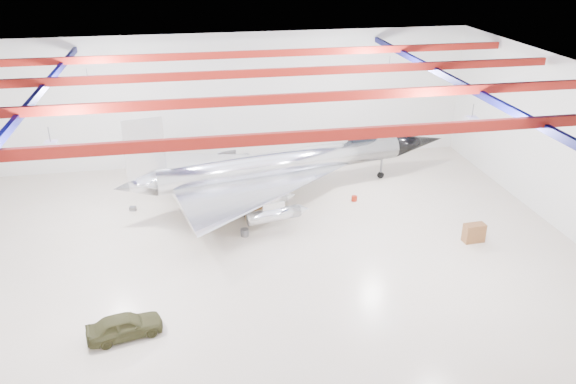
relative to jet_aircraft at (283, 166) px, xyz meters
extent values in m
plane|color=beige|center=(-2.74, -7.27, -2.38)|extent=(40.00, 40.00, 0.00)
plane|color=silver|center=(-2.74, 7.73, 3.12)|extent=(40.00, 0.00, 40.00)
plane|color=silver|center=(17.26, -7.27, 3.12)|extent=(0.00, 30.00, 30.00)
plane|color=#0A0F38|center=(-2.74, -7.27, 8.62)|extent=(40.00, 40.00, 0.00)
cube|color=maroon|center=(-2.74, -16.27, 8.02)|extent=(39.50, 0.25, 0.50)
cube|color=maroon|center=(-2.74, -10.27, 8.02)|extent=(39.50, 0.25, 0.50)
cube|color=maroon|center=(-2.74, -4.27, 8.02)|extent=(39.50, 0.25, 0.50)
cube|color=maroon|center=(-2.74, 1.73, 8.02)|extent=(39.50, 0.25, 0.50)
cube|color=#0B0C43|center=(-14.74, -7.27, 7.72)|extent=(0.25, 29.50, 0.40)
cube|color=#0B0C43|center=(9.26, -7.27, 7.72)|extent=(0.25, 29.50, 0.40)
cube|color=silver|center=(-12.74, -13.27, 7.32)|extent=(0.55, 0.55, 0.25)
cube|color=silver|center=(7.26, -13.27, 7.32)|extent=(0.55, 0.55, 0.25)
cube|color=silver|center=(-12.74, -1.27, 7.32)|extent=(0.55, 0.55, 0.25)
cube|color=silver|center=(7.26, -1.27, 7.32)|extent=(0.55, 0.55, 0.25)
cylinder|color=silver|center=(0.05, 0.01, 0.28)|extent=(18.93, 5.85, 1.90)
cone|color=black|center=(11.63, 2.51, 0.28)|extent=(5.03, 2.85, 1.90)
cone|color=silver|center=(-10.60, -2.29, 0.28)|extent=(3.18, 2.45, 1.90)
cube|color=silver|center=(-9.68, -2.09, 2.74)|extent=(2.62, 0.67, 4.26)
cube|color=black|center=(6.54, 1.41, 1.27)|extent=(2.20, 1.18, 0.47)
cylinder|color=silver|center=(-1.63, -5.68, -1.05)|extent=(3.70, 1.59, 0.85)
cylinder|color=silver|center=(-2.13, -3.37, -1.05)|extent=(3.70, 1.59, 0.85)
cylinder|color=silver|center=(-3.33, 2.19, -1.05)|extent=(3.70, 1.59, 0.85)
cylinder|color=silver|center=(-3.83, 4.51, -1.05)|extent=(3.70, 1.59, 0.85)
cylinder|color=#59595B|center=(8.39, 1.81, -1.52)|extent=(0.17, 0.17, 1.71)
cylinder|color=black|center=(8.39, 1.81, -2.11)|extent=(0.56, 0.32, 0.53)
cylinder|color=#59595B|center=(-3.15, -3.10, -1.52)|extent=(0.17, 0.17, 1.71)
cylinder|color=black|center=(-3.15, -3.10, -2.11)|extent=(0.56, 0.32, 0.53)
cylinder|color=#59595B|center=(-4.15, 1.53, -1.52)|extent=(0.17, 0.17, 1.71)
cylinder|color=black|center=(-4.15, 1.53, -2.11)|extent=(0.56, 0.32, 0.53)
imported|color=#3A391D|center=(-10.56, -14.76, -1.75)|extent=(3.91, 2.26, 1.25)
cube|color=brown|center=(10.87, -9.17, -1.76)|extent=(1.39, 0.75, 1.24)
cube|color=olive|center=(-5.35, -2.38, -2.18)|extent=(0.71, 0.65, 0.40)
cube|color=#9B200F|center=(-2.05, 0.41, -2.22)|extent=(0.55, 0.50, 0.31)
cylinder|color=#59595B|center=(-3.60, -5.73, -2.14)|extent=(0.64, 0.64, 0.48)
cube|color=olive|center=(-2.28, -1.91, -2.14)|extent=(0.82, 0.73, 0.48)
cube|color=#59595B|center=(-11.10, -0.56, -2.23)|extent=(0.50, 0.43, 0.30)
cylinder|color=#9B200F|center=(5.05, -1.93, -2.18)|extent=(0.47, 0.47, 0.39)
cube|color=olive|center=(-2.96, -3.62, -2.16)|extent=(0.70, 0.61, 0.43)
cylinder|color=#59595B|center=(0.85, 3.43, -2.18)|extent=(0.53, 0.53, 0.40)
camera|label=1|loc=(-6.71, -38.12, 15.79)|focal=35.00mm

